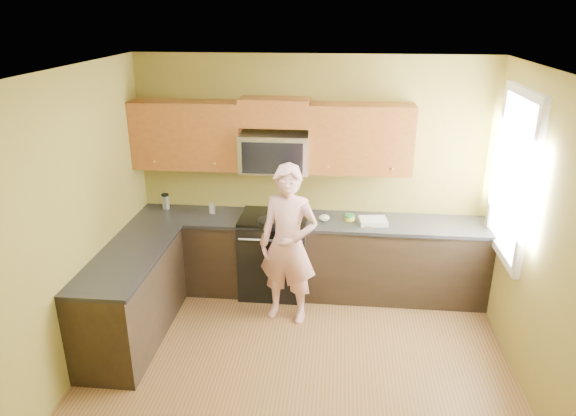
# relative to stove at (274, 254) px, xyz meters

# --- Properties ---
(floor) EXTENTS (4.00, 4.00, 0.00)m
(floor) POSITION_rel_stove_xyz_m (0.40, -1.68, -0.47)
(floor) COLOR brown
(floor) RESTS_ON ground
(ceiling) EXTENTS (4.00, 4.00, 0.00)m
(ceiling) POSITION_rel_stove_xyz_m (0.40, -1.68, 2.23)
(ceiling) COLOR white
(ceiling) RESTS_ON ground
(wall_back) EXTENTS (4.00, 0.00, 4.00)m
(wall_back) POSITION_rel_stove_xyz_m (0.40, 0.32, 0.88)
(wall_back) COLOR olive
(wall_back) RESTS_ON ground
(wall_left) EXTENTS (0.00, 4.00, 4.00)m
(wall_left) POSITION_rel_stove_xyz_m (-1.60, -1.68, 0.88)
(wall_left) COLOR olive
(wall_left) RESTS_ON ground
(wall_right) EXTENTS (0.00, 4.00, 4.00)m
(wall_right) POSITION_rel_stove_xyz_m (2.40, -1.68, 0.88)
(wall_right) COLOR olive
(wall_right) RESTS_ON ground
(cabinet_back_run) EXTENTS (4.00, 0.60, 0.88)m
(cabinet_back_run) POSITION_rel_stove_xyz_m (0.40, 0.02, -0.03)
(cabinet_back_run) COLOR black
(cabinet_back_run) RESTS_ON floor
(cabinet_left_run) EXTENTS (0.60, 1.60, 0.88)m
(cabinet_left_run) POSITION_rel_stove_xyz_m (-1.30, -1.08, -0.03)
(cabinet_left_run) COLOR black
(cabinet_left_run) RESTS_ON floor
(countertop_back) EXTENTS (4.00, 0.62, 0.04)m
(countertop_back) POSITION_rel_stove_xyz_m (0.40, 0.01, 0.43)
(countertop_back) COLOR black
(countertop_back) RESTS_ON cabinet_back_run
(countertop_left) EXTENTS (0.62, 1.60, 0.04)m
(countertop_left) POSITION_rel_stove_xyz_m (-1.29, -1.08, 0.43)
(countertop_left) COLOR black
(countertop_left) RESTS_ON cabinet_left_run
(stove) EXTENTS (0.76, 0.65, 0.95)m
(stove) POSITION_rel_stove_xyz_m (0.00, 0.00, 0.00)
(stove) COLOR black
(stove) RESTS_ON floor
(microwave) EXTENTS (0.76, 0.40, 0.42)m
(microwave) POSITION_rel_stove_xyz_m (0.00, 0.12, 0.97)
(microwave) COLOR silver
(microwave) RESTS_ON wall_back
(upper_cab_left) EXTENTS (1.22, 0.33, 0.75)m
(upper_cab_left) POSITION_rel_stove_xyz_m (-0.99, 0.16, 0.97)
(upper_cab_left) COLOR brown
(upper_cab_left) RESTS_ON wall_back
(upper_cab_right) EXTENTS (1.12, 0.33, 0.75)m
(upper_cab_right) POSITION_rel_stove_xyz_m (0.94, 0.16, 0.97)
(upper_cab_right) COLOR brown
(upper_cab_right) RESTS_ON wall_back
(upper_cab_over_mw) EXTENTS (0.76, 0.33, 0.30)m
(upper_cab_over_mw) POSITION_rel_stove_xyz_m (0.00, 0.16, 1.62)
(upper_cab_over_mw) COLOR brown
(upper_cab_over_mw) RESTS_ON wall_back
(window) EXTENTS (0.06, 1.06, 1.66)m
(window) POSITION_rel_stove_xyz_m (2.38, -0.48, 1.17)
(window) COLOR white
(window) RESTS_ON wall_right
(woman) EXTENTS (0.70, 0.54, 1.72)m
(woman) POSITION_rel_stove_xyz_m (0.22, -0.55, 0.38)
(woman) COLOR #F67B7D
(woman) RESTS_ON floor
(frying_pan) EXTENTS (0.31, 0.49, 0.06)m
(frying_pan) POSITION_rel_stove_xyz_m (-0.01, -0.25, 0.47)
(frying_pan) COLOR black
(frying_pan) RESTS_ON stove
(butter_tub) EXTENTS (0.13, 0.13, 0.09)m
(butter_tub) POSITION_rel_stove_xyz_m (0.86, 0.03, 0.45)
(butter_tub) COLOR #FFF543
(butter_tub) RESTS_ON countertop_back
(toast_slice) EXTENTS (0.12, 0.12, 0.01)m
(toast_slice) POSITION_rel_stove_xyz_m (1.05, -0.11, 0.45)
(toast_slice) COLOR #B27F47
(toast_slice) RESTS_ON countertop_back
(napkin_a) EXTENTS (0.13, 0.14, 0.06)m
(napkin_a) POSITION_rel_stove_xyz_m (0.26, -0.16, 0.48)
(napkin_a) COLOR silver
(napkin_a) RESTS_ON countertop_back
(napkin_b) EXTENTS (0.16, 0.17, 0.07)m
(napkin_b) POSITION_rel_stove_xyz_m (0.57, -0.01, 0.48)
(napkin_b) COLOR silver
(napkin_b) RESTS_ON countertop_back
(dish_towel) EXTENTS (0.33, 0.27, 0.05)m
(dish_towel) POSITION_rel_stove_xyz_m (1.11, -0.03, 0.47)
(dish_towel) COLOR white
(dish_towel) RESTS_ON countertop_back
(travel_mug) EXTENTS (0.11, 0.11, 0.19)m
(travel_mug) POSITION_rel_stove_xyz_m (-1.31, 0.17, 0.45)
(travel_mug) COLOR silver
(travel_mug) RESTS_ON countertop_back
(glass_a) EXTENTS (0.08, 0.08, 0.12)m
(glass_a) POSITION_rel_stove_xyz_m (-0.74, 0.10, 0.51)
(glass_a) COLOR silver
(glass_a) RESTS_ON countertop_back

